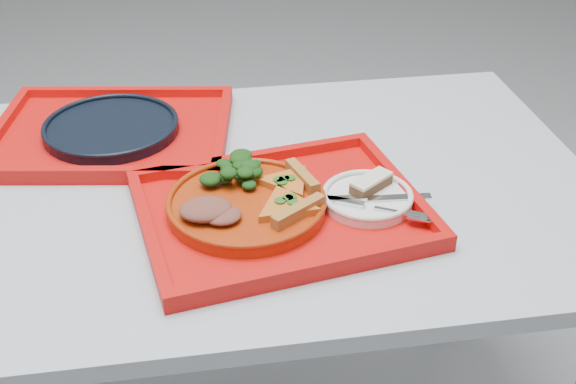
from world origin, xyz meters
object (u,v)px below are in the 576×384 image
object	(u,v)px
navy_plate	(111,129)
tray_far	(112,135)
dinner_plate	(247,206)
dessert_bar	(371,183)
tray_main	(281,214)

from	to	relation	value
navy_plate	tray_far	bearing A→B (deg)	0.00
dinner_plate	dessert_bar	distance (m)	0.21
tray_main	navy_plate	distance (m)	0.43
tray_far	dinner_plate	world-z (taller)	dinner_plate
dinner_plate	dessert_bar	xyz separation A→B (m)	(0.21, 0.01, 0.02)
dinner_plate	navy_plate	bearing A→B (deg)	126.75
dinner_plate	tray_far	bearing A→B (deg)	126.75
tray_far	navy_plate	xyz separation A→B (m)	(-0.00, 0.00, 0.01)
tray_main	dinner_plate	world-z (taller)	dinner_plate
dinner_plate	navy_plate	distance (m)	0.39
navy_plate	dessert_bar	size ratio (longest dim) A/B	3.21
navy_plate	dessert_bar	xyz separation A→B (m)	(0.44, -0.30, 0.02)
tray_main	dinner_plate	size ratio (longest dim) A/B	1.73
tray_main	tray_far	distance (m)	0.43
dinner_plate	tray_main	bearing A→B (deg)	-10.30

